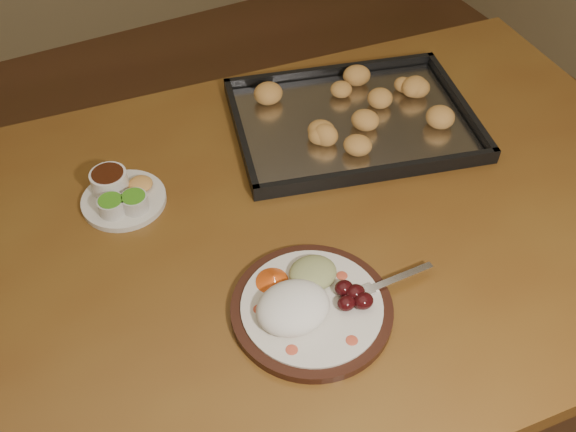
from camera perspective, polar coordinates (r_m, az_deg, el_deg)
dining_table at (r=1.15m, az=-1.00°, el=-4.28°), size 1.58×1.05×0.75m
dinner_plate at (r=0.96m, az=1.75°, el=-7.80°), size 0.32×0.24×0.06m
condiment_saucer at (r=1.14m, az=-14.67°, el=1.88°), size 0.15×0.15×0.05m
baking_tray at (r=1.28m, az=5.74°, el=8.60°), size 0.53×0.44×0.05m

